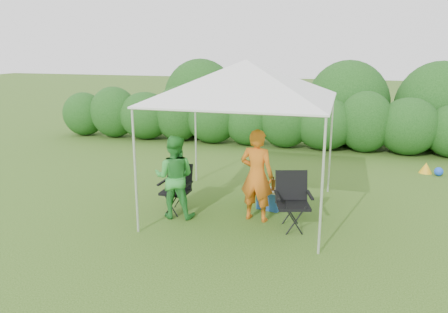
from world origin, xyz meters
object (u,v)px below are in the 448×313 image
(man, at_px, (257,175))
(canopy, at_px, (246,80))
(chair_right, at_px, (292,197))
(woman, at_px, (174,177))
(chair_left, at_px, (177,185))
(cooler, at_px, (270,199))

(man, bearing_deg, canopy, -44.90)
(chair_right, relative_size, man, 0.58)
(woman, bearing_deg, chair_left, -83.92)
(canopy, relative_size, man, 1.85)
(chair_left, distance_m, man, 1.57)
(cooler, bearing_deg, chair_left, -145.40)
(chair_left, xyz_separation_m, man, (1.53, -0.04, 0.33))
(canopy, height_order, chair_right, canopy)
(chair_right, bearing_deg, woman, 166.18)
(chair_right, xyz_separation_m, woman, (-2.12, -0.09, 0.21))
(chair_right, xyz_separation_m, chair_left, (-2.19, 0.20, -0.04))
(chair_right, bearing_deg, man, 150.20)
(canopy, bearing_deg, man, -54.04)
(cooler, bearing_deg, chair_right, -40.94)
(chair_right, height_order, woman, woman)
(canopy, relative_size, chair_left, 3.44)
(chair_left, relative_size, cooler, 1.68)
(woman, xyz_separation_m, cooler, (1.61, 0.87, -0.56))
(man, distance_m, cooler, 0.90)
(man, bearing_deg, chair_left, 7.69)
(chair_right, relative_size, cooler, 1.83)
(chair_right, distance_m, woman, 2.14)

